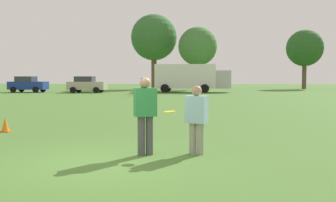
% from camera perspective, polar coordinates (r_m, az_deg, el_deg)
% --- Properties ---
extents(ground_plane, '(181.66, 181.66, 0.00)m').
position_cam_1_polar(ground_plane, '(8.15, -9.26, -8.91)').
color(ground_plane, '#47702D').
extents(player_thrower, '(0.55, 0.42, 1.74)m').
position_cam_1_polar(player_thrower, '(8.74, -3.32, -1.53)').
color(player_thrower, '#4C4C51').
rests_on(player_thrower, ground).
extents(player_defender, '(0.54, 0.44, 1.55)m').
position_cam_1_polar(player_defender, '(8.86, 4.16, -2.20)').
color(player_defender, gray).
rests_on(player_defender, ground).
extents(frisbee, '(0.27, 0.27, 0.05)m').
position_cam_1_polar(frisbee, '(8.74, 0.21, -1.60)').
color(frisbee, yellow).
extents(traffic_cone, '(0.32, 0.32, 0.48)m').
position_cam_1_polar(traffic_cone, '(13.53, -22.58, -3.20)').
color(traffic_cone, '#D8590C').
rests_on(traffic_cone, ground).
extents(parked_car_mid_left, '(4.26, 2.33, 1.82)m').
position_cam_1_polar(parked_car_mid_left, '(47.55, -19.72, 2.31)').
color(parked_car_mid_left, navy).
rests_on(parked_car_mid_left, ground).
extents(parked_car_center, '(4.26, 2.33, 1.82)m').
position_cam_1_polar(parked_car_center, '(44.76, -11.74, 2.38)').
color(parked_car_center, '#B7AD99').
rests_on(parked_car_center, ground).
extents(box_truck, '(8.58, 3.20, 3.18)m').
position_cam_1_polar(box_truck, '(44.71, 3.36, 3.51)').
color(box_truck, white).
rests_on(box_truck, ground).
extents(bystander_sideline_watcher, '(0.50, 0.48, 1.61)m').
position_cam_1_polar(bystander_sideline_watcher, '(37.52, -3.55, 2.22)').
color(bystander_sideline_watcher, black).
rests_on(bystander_sideline_watcher, ground).
extents(bystander_far_jogger, '(0.27, 0.47, 1.71)m').
position_cam_1_polar(bystander_far_jogger, '(39.67, -3.81, 2.37)').
color(bystander_far_jogger, '#1E234C').
rests_on(bystander_far_jogger, ground).
extents(tree_west_maple, '(6.65, 6.65, 10.81)m').
position_cam_1_polar(tree_west_maple, '(57.50, -2.06, 9.18)').
color(tree_west_maple, brown).
rests_on(tree_west_maple, ground).
extents(tree_center_elm, '(5.26, 5.26, 8.54)m').
position_cam_1_polar(tree_center_elm, '(53.81, 4.33, 7.90)').
color(tree_center_elm, brown).
rests_on(tree_center_elm, ground).
extents(tree_east_birch, '(5.31, 5.31, 8.64)m').
position_cam_1_polar(tree_east_birch, '(61.00, 19.26, 7.25)').
color(tree_east_birch, brown).
rests_on(tree_east_birch, ground).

